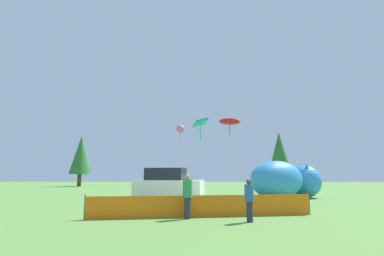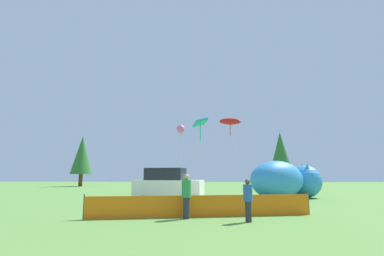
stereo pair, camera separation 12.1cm
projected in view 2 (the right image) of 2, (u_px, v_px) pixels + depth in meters
ground_plane at (213, 207)px, 16.71m from camera, size 120.00×120.00×0.00m
parked_car at (168, 187)px, 18.65m from camera, size 4.45×2.47×2.22m
folding_chair at (244, 198)px, 16.94m from camera, size 0.62×0.62×0.89m
inflatable_cat at (285, 181)px, 22.67m from camera, size 6.66×5.56×2.84m
safety_fence at (203, 206)px, 12.98m from camera, size 9.77×1.97×1.01m
spectator_in_white_shirt at (248, 198)px, 11.63m from camera, size 0.36×0.36×1.64m
spectator_in_blue_shirt at (186, 194)px, 12.51m from camera, size 0.40×0.40×1.83m
kite_red_lizard at (230, 122)px, 27.05m from camera, size 2.40×1.48×7.03m
kite_pink_octopus at (181, 129)px, 26.99m from camera, size 0.75×1.82×6.27m
kite_teal_diamond at (200, 124)px, 21.02m from camera, size 1.82×1.45×5.77m
horizon_tree_east at (82, 155)px, 47.80m from camera, size 3.35×3.35×8.01m
horizon_tree_west at (281, 153)px, 48.78m from camera, size 3.66×3.66×8.73m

